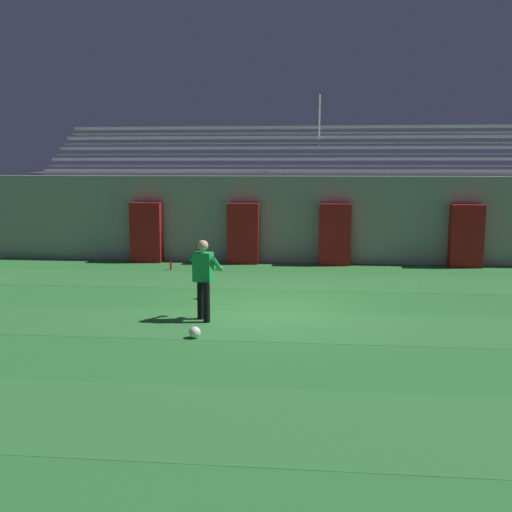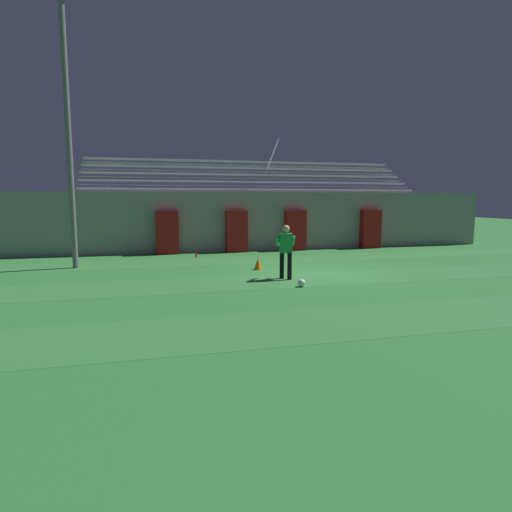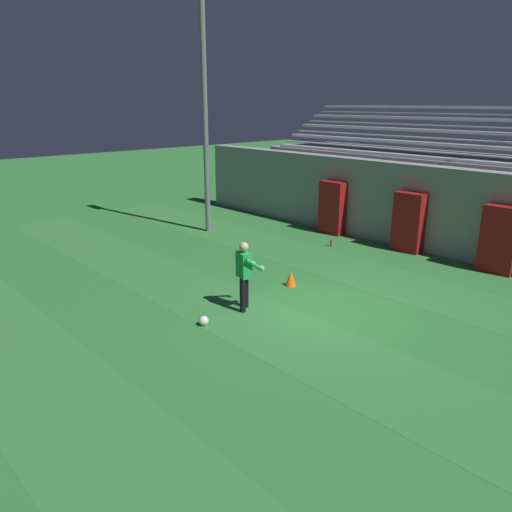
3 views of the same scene
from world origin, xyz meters
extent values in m
plane|color=#2D7533|center=(0.00, 0.00, 0.00)|extent=(80.00, 80.00, 0.00)
cube|color=#337A38|center=(0.00, -6.00, 0.00)|extent=(28.00, 2.26, 0.01)
cube|color=#337A38|center=(0.00, -1.49, 0.00)|extent=(28.00, 2.26, 0.01)
cube|color=#337A38|center=(0.00, 3.02, 0.00)|extent=(28.00, 2.26, 0.01)
cube|color=gray|center=(0.00, 6.50, 1.40)|extent=(24.00, 0.60, 2.80)
cube|color=maroon|center=(-1.46, 5.95, 0.97)|extent=(1.00, 0.44, 1.95)
cube|color=maroon|center=(1.46, 5.95, 0.97)|extent=(1.00, 0.44, 1.95)
cube|color=maroon|center=(-4.65, 5.95, 0.97)|extent=(1.00, 0.44, 1.95)
cube|color=gray|center=(0.00, 8.85, 1.45)|extent=(18.00, 3.90, 2.90)
cube|color=silver|center=(0.00, 7.25, 2.95)|extent=(17.10, 0.36, 0.10)
cube|color=gray|center=(0.00, 7.05, 2.72)|extent=(17.10, 0.60, 0.04)
cube|color=silver|center=(0.00, 7.95, 3.35)|extent=(17.10, 0.36, 0.10)
cube|color=gray|center=(0.00, 7.75, 3.12)|extent=(17.10, 0.60, 0.04)
cube|color=silver|center=(0.00, 8.65, 3.75)|extent=(17.10, 0.36, 0.10)
cube|color=gray|center=(0.00, 8.45, 3.52)|extent=(17.10, 0.60, 0.04)
cube|color=silver|center=(0.00, 9.35, 4.15)|extent=(17.10, 0.36, 0.10)
cube|color=gray|center=(0.00, 9.15, 3.92)|extent=(17.10, 0.60, 0.04)
cylinder|color=slate|center=(-8.06, 2.74, 4.70)|extent=(0.20, 0.20, 9.40)
cylinder|color=black|center=(-1.49, -1.12, 0.41)|extent=(0.17, 0.17, 0.82)
cylinder|color=black|center=(-1.32, -1.36, 0.41)|extent=(0.17, 0.17, 0.82)
cube|color=green|center=(-1.41, -1.24, 1.12)|extent=(0.42, 0.32, 0.60)
sphere|color=tan|center=(-1.41, -1.24, 1.56)|extent=(0.22, 0.22, 0.22)
cylinder|color=green|center=(-1.61, -1.05, 1.17)|extent=(0.19, 0.49, 0.37)
cylinder|color=green|center=(-1.14, -1.16, 1.17)|extent=(0.19, 0.49, 0.37)
cube|color=silver|center=(-1.53, -0.87, 1.04)|extent=(0.13, 0.13, 0.08)
cube|color=silver|center=(-1.14, -0.95, 1.04)|extent=(0.13, 0.13, 0.08)
sphere|color=white|center=(-1.34, -2.49, 0.11)|extent=(0.22, 0.22, 0.22)
cone|color=orange|center=(-1.77, 0.74, 0.21)|extent=(0.30, 0.30, 0.42)
cylinder|color=red|center=(-3.51, 4.56, 0.12)|extent=(0.07, 0.07, 0.24)
camera|label=1|loc=(0.85, -13.02, 3.18)|focal=42.00mm
camera|label=2|loc=(-5.52, -13.64, 2.43)|focal=30.00mm
camera|label=3|loc=(6.90, -8.45, 4.74)|focal=35.00mm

